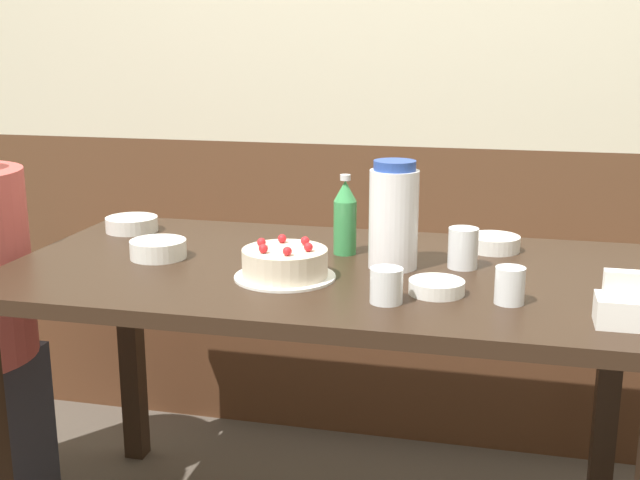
{
  "coord_description": "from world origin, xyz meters",
  "views": [
    {
      "loc": [
        0.4,
        -1.75,
        1.28
      ],
      "look_at": [
        -0.03,
        0.05,
        0.81
      ],
      "focal_mm": 45.0,
      "sensor_mm": 36.0,
      "label": 1
    }
  ],
  "objects_px": {
    "glass_water_tall": "(386,285)",
    "glass_tumbler_short": "(510,285)",
    "bowl_rice_small": "(437,287)",
    "soju_bottle": "(345,217)",
    "glass_shot_small": "(463,248)",
    "bowl_side_dish": "(132,224)",
    "napkin_holder": "(627,306)",
    "birthday_cake": "(285,264)",
    "bench_seat": "(380,354)",
    "bowl_soup_white": "(494,243)",
    "bowl_sauce_shallow": "(158,249)",
    "water_pitcher": "(394,216)"
  },
  "relations": [
    {
      "from": "bowl_soup_white",
      "to": "glass_tumbler_short",
      "type": "height_order",
      "value": "glass_tumbler_short"
    },
    {
      "from": "bench_seat",
      "to": "soju_bottle",
      "type": "height_order",
      "value": "soju_bottle"
    },
    {
      "from": "napkin_holder",
      "to": "water_pitcher",
      "type": "bearing_deg",
      "value": 148.75
    },
    {
      "from": "bowl_side_dish",
      "to": "glass_shot_small",
      "type": "distance_m",
      "value": 0.93
    },
    {
      "from": "bowl_rice_small",
      "to": "glass_shot_small",
      "type": "height_order",
      "value": "glass_shot_small"
    },
    {
      "from": "soju_bottle",
      "to": "glass_shot_small",
      "type": "bearing_deg",
      "value": -11.49
    },
    {
      "from": "water_pitcher",
      "to": "bowl_side_dish",
      "type": "xyz_separation_m",
      "value": [
        -0.75,
        0.19,
        -0.1
      ]
    },
    {
      "from": "bowl_rice_small",
      "to": "glass_tumbler_short",
      "type": "distance_m",
      "value": 0.15
    },
    {
      "from": "birthday_cake",
      "to": "soju_bottle",
      "type": "xyz_separation_m",
      "value": [
        0.09,
        0.24,
        0.06
      ]
    },
    {
      "from": "birthday_cake",
      "to": "bowl_sauce_shallow",
      "type": "xyz_separation_m",
      "value": [
        -0.34,
        0.09,
        -0.01
      ]
    },
    {
      "from": "bench_seat",
      "to": "birthday_cake",
      "type": "height_order",
      "value": "birthday_cake"
    },
    {
      "from": "water_pitcher",
      "to": "bowl_soup_white",
      "type": "height_order",
      "value": "water_pitcher"
    },
    {
      "from": "bowl_soup_white",
      "to": "bowl_sauce_shallow",
      "type": "relative_size",
      "value": 0.96
    },
    {
      "from": "birthday_cake",
      "to": "bowl_rice_small",
      "type": "xyz_separation_m",
      "value": [
        0.34,
        -0.03,
        -0.02
      ]
    },
    {
      "from": "glass_water_tall",
      "to": "glass_shot_small",
      "type": "relative_size",
      "value": 0.76
    },
    {
      "from": "glass_water_tall",
      "to": "bench_seat",
      "type": "bearing_deg",
      "value": 99.44
    },
    {
      "from": "bowl_side_dish",
      "to": "bowl_sauce_shallow",
      "type": "bearing_deg",
      "value": -51.94
    },
    {
      "from": "birthday_cake",
      "to": "glass_shot_small",
      "type": "relative_size",
      "value": 2.4
    },
    {
      "from": "birthday_cake",
      "to": "napkin_holder",
      "type": "xyz_separation_m",
      "value": [
        0.7,
        -0.15,
        0.01
      ]
    },
    {
      "from": "glass_shot_small",
      "to": "glass_water_tall",
      "type": "bearing_deg",
      "value": -114.37
    },
    {
      "from": "water_pitcher",
      "to": "bowl_side_dish",
      "type": "bearing_deg",
      "value": 165.66
    },
    {
      "from": "soju_bottle",
      "to": "bowl_rice_small",
      "type": "relative_size",
      "value": 1.69
    },
    {
      "from": "birthday_cake",
      "to": "glass_shot_small",
      "type": "xyz_separation_m",
      "value": [
        0.38,
        0.18,
        0.01
      ]
    },
    {
      "from": "water_pitcher",
      "to": "glass_water_tall",
      "type": "bearing_deg",
      "value": -84.43
    },
    {
      "from": "water_pitcher",
      "to": "bowl_rice_small",
      "type": "bearing_deg",
      "value": -56.09
    },
    {
      "from": "napkin_holder",
      "to": "glass_tumbler_short",
      "type": "relative_size",
      "value": 1.47
    },
    {
      "from": "glass_water_tall",
      "to": "glass_tumbler_short",
      "type": "bearing_deg",
      "value": 12.27
    },
    {
      "from": "bowl_side_dish",
      "to": "glass_water_tall",
      "type": "xyz_separation_m",
      "value": [
        0.78,
        -0.45,
        0.02
      ]
    },
    {
      "from": "bowl_rice_small",
      "to": "glass_water_tall",
      "type": "distance_m",
      "value": 0.13
    },
    {
      "from": "bowl_soup_white",
      "to": "bowl_side_dish",
      "type": "relative_size",
      "value": 0.92
    },
    {
      "from": "bowl_side_dish",
      "to": "bench_seat",
      "type": "bearing_deg",
      "value": 45.22
    },
    {
      "from": "birthday_cake",
      "to": "glass_shot_small",
      "type": "bearing_deg",
      "value": 25.06
    },
    {
      "from": "bowl_side_dish",
      "to": "glass_water_tall",
      "type": "height_order",
      "value": "glass_water_tall"
    },
    {
      "from": "bowl_sauce_shallow",
      "to": "bowl_rice_small",
      "type": "bearing_deg",
      "value": -10.52
    },
    {
      "from": "napkin_holder",
      "to": "bowl_sauce_shallow",
      "type": "distance_m",
      "value": 1.07
    },
    {
      "from": "bowl_sauce_shallow",
      "to": "glass_shot_small",
      "type": "height_order",
      "value": "glass_shot_small"
    },
    {
      "from": "birthday_cake",
      "to": "bowl_sauce_shallow",
      "type": "bearing_deg",
      "value": 165.05
    },
    {
      "from": "bench_seat",
      "to": "napkin_holder",
      "type": "relative_size",
      "value": 22.3
    },
    {
      "from": "glass_shot_small",
      "to": "soju_bottle",
      "type": "bearing_deg",
      "value": 168.51
    },
    {
      "from": "bowl_soup_white",
      "to": "glass_tumbler_short",
      "type": "distance_m",
      "value": 0.42
    },
    {
      "from": "bowl_soup_white",
      "to": "bowl_rice_small",
      "type": "distance_m",
      "value": 0.4
    },
    {
      "from": "bowl_side_dish",
      "to": "glass_tumbler_short",
      "type": "distance_m",
      "value": 1.1
    },
    {
      "from": "bowl_sauce_shallow",
      "to": "glass_water_tall",
      "type": "distance_m",
      "value": 0.63
    },
    {
      "from": "bowl_soup_white",
      "to": "glass_water_tall",
      "type": "relative_size",
      "value": 1.83
    },
    {
      "from": "water_pitcher",
      "to": "bowl_side_dish",
      "type": "relative_size",
      "value": 1.76
    },
    {
      "from": "glass_tumbler_short",
      "to": "glass_water_tall",
      "type": "bearing_deg",
      "value": -167.73
    },
    {
      "from": "napkin_holder",
      "to": "bowl_sauce_shallow",
      "type": "relative_size",
      "value": 0.81
    },
    {
      "from": "glass_water_tall",
      "to": "birthday_cake",
      "type": "bearing_deg",
      "value": 154.55
    },
    {
      "from": "bowl_sauce_shallow",
      "to": "glass_tumbler_short",
      "type": "relative_size",
      "value": 1.82
    },
    {
      "from": "napkin_holder",
      "to": "bowl_rice_small",
      "type": "relative_size",
      "value": 0.94
    }
  ]
}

